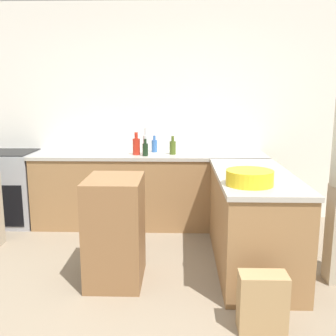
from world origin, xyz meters
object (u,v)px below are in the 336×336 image
object	(u,v)px
wine_bottle_dark	(145,149)
vinegar_bottle_clear	(146,144)
water_bottle_blue	(154,145)
olive_oil_bottle	(173,147)
paper_bag	(262,302)
island_table	(115,230)
mixing_bowl	(250,178)
range_oven	(8,188)
hot_sauce_bottle	(136,146)

from	to	relation	value
wine_bottle_dark	vinegar_bottle_clear	bearing A→B (deg)	92.53
vinegar_bottle_clear	water_bottle_blue	bearing A→B (deg)	63.21
water_bottle_blue	olive_oil_bottle	bearing A→B (deg)	-38.17
wine_bottle_dark	vinegar_bottle_clear	xyz separation A→B (m)	(-0.01, 0.12, 0.05)
paper_bag	island_table	bearing A→B (deg)	147.39
wine_bottle_dark	olive_oil_bottle	bearing A→B (deg)	20.48
vinegar_bottle_clear	mixing_bowl	bearing A→B (deg)	-57.82
wine_bottle_dark	water_bottle_blue	bearing A→B (deg)	73.73
water_bottle_blue	paper_bag	world-z (taller)	water_bottle_blue
mixing_bowl	wine_bottle_dark	xyz separation A→B (m)	(-0.96, 1.41, 0.02)
range_oven	island_table	size ratio (longest dim) A/B	0.99
vinegar_bottle_clear	island_table	bearing A→B (deg)	-95.98
island_table	hot_sauce_bottle	distance (m)	1.48
range_oven	paper_bag	bearing A→B (deg)	-39.14
island_table	mixing_bowl	bearing A→B (deg)	-5.78
island_table	vinegar_bottle_clear	bearing A→B (deg)	84.02
hot_sauce_bottle	island_table	bearing A→B (deg)	-91.71
mixing_bowl	vinegar_bottle_clear	xyz separation A→B (m)	(-0.96, 1.53, 0.06)
vinegar_bottle_clear	hot_sauce_bottle	bearing A→B (deg)	-161.26
range_oven	hot_sauce_bottle	world-z (taller)	hot_sauce_bottle
paper_bag	mixing_bowl	bearing A→B (deg)	91.02
range_oven	vinegar_bottle_clear	size ratio (longest dim) A/B	2.89
olive_oil_bottle	paper_bag	xyz separation A→B (m)	(0.65, -2.14, -0.77)
island_table	mixing_bowl	size ratio (longest dim) A/B	2.42
range_oven	island_table	distance (m)	2.17
mixing_bowl	hot_sauce_bottle	bearing A→B (deg)	125.62
water_bottle_blue	range_oven	bearing A→B (deg)	-176.31
olive_oil_bottle	paper_bag	bearing A→B (deg)	-73.02
range_oven	vinegar_bottle_clear	bearing A→B (deg)	-2.14
wine_bottle_dark	vinegar_bottle_clear	size ratio (longest dim) A/B	0.63
paper_bag	wine_bottle_dark	bearing A→B (deg)	115.62
wine_bottle_dark	hot_sauce_bottle	world-z (taller)	hot_sauce_bottle
mixing_bowl	paper_bag	bearing A→B (deg)	-88.98
mixing_bowl	hot_sauce_bottle	distance (m)	1.84
wine_bottle_dark	olive_oil_bottle	size ratio (longest dim) A/B	0.90
island_table	water_bottle_blue	distance (m)	1.70
range_oven	water_bottle_blue	size ratio (longest dim) A/B	4.44
olive_oil_bottle	range_oven	bearing A→B (deg)	178.26
mixing_bowl	island_table	bearing A→B (deg)	174.22
island_table	vinegar_bottle_clear	world-z (taller)	vinegar_bottle_clear
water_bottle_blue	wine_bottle_dark	xyz separation A→B (m)	(-0.09, -0.30, -0.00)
wine_bottle_dark	paper_bag	distance (m)	2.36
range_oven	paper_bag	world-z (taller)	range_oven
mixing_bowl	vinegar_bottle_clear	bearing A→B (deg)	122.18
mixing_bowl	wine_bottle_dark	bearing A→B (deg)	124.10
vinegar_bottle_clear	olive_oil_bottle	bearing A→B (deg)	0.43
mixing_bowl	paper_bag	distance (m)	0.96
water_bottle_blue	olive_oil_bottle	size ratio (longest dim) A/B	0.93
wine_bottle_dark	vinegar_bottle_clear	distance (m)	0.12
wine_bottle_dark	paper_bag	bearing A→B (deg)	-64.38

